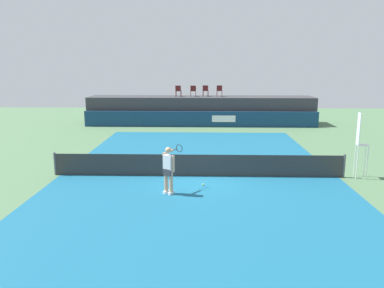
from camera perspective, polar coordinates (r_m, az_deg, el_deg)
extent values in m
plane|color=#4C704C|center=(19.64, 1.01, -2.28)|extent=(48.00, 48.00, 0.00)
cube|color=#16597A|center=(16.74, 0.88, -4.73)|extent=(12.00, 22.00, 0.00)
cube|color=navy|center=(29.85, 1.27, 3.67)|extent=(18.00, 0.20, 1.20)
cube|color=white|center=(29.77, 4.69, 3.73)|extent=(1.80, 0.02, 0.50)
cube|color=#38383D|center=(31.58, 1.30, 5.02)|extent=(18.00, 2.80, 2.20)
cylinder|color=#561919|center=(31.57, -1.59, 7.42)|extent=(0.04, 0.04, 0.44)
cylinder|color=#561919|center=(31.62, -2.32, 7.42)|extent=(0.04, 0.04, 0.44)
cylinder|color=#561919|center=(31.17, -1.68, 7.37)|extent=(0.04, 0.04, 0.44)
cylinder|color=#561919|center=(31.22, -2.42, 7.37)|extent=(0.04, 0.04, 0.44)
cube|color=#561919|center=(31.38, -2.01, 7.82)|extent=(0.47, 0.47, 0.03)
cube|color=#561919|center=(31.16, -2.06, 8.21)|extent=(0.44, 0.05, 0.42)
cylinder|color=#561919|center=(31.49, 0.55, 7.42)|extent=(0.04, 0.04, 0.44)
cylinder|color=#561919|center=(31.50, -0.19, 7.42)|extent=(0.04, 0.04, 0.44)
cylinder|color=#561919|center=(31.09, 0.55, 7.36)|extent=(0.04, 0.04, 0.44)
cylinder|color=#561919|center=(31.09, -0.20, 7.36)|extent=(0.04, 0.04, 0.44)
cube|color=#561919|center=(31.28, 0.18, 7.82)|extent=(0.45, 0.45, 0.03)
cube|color=#561919|center=(31.05, 0.18, 8.21)|extent=(0.44, 0.03, 0.42)
cylinder|color=#561919|center=(31.83, 2.41, 7.45)|extent=(0.04, 0.04, 0.44)
cylinder|color=#561919|center=(31.86, 1.68, 7.46)|extent=(0.04, 0.04, 0.44)
cylinder|color=#561919|center=(31.43, 2.35, 7.40)|extent=(0.04, 0.04, 0.44)
cylinder|color=#561919|center=(31.46, 1.61, 7.41)|extent=(0.04, 0.04, 0.44)
cube|color=#561919|center=(31.63, 2.01, 7.85)|extent=(0.48, 0.48, 0.03)
cube|color=#561919|center=(31.41, 1.99, 8.24)|extent=(0.44, 0.06, 0.42)
cylinder|color=#561919|center=(31.85, 4.43, 7.43)|extent=(0.04, 0.04, 0.44)
cylinder|color=#561919|center=(31.86, 3.70, 7.44)|extent=(0.04, 0.04, 0.44)
cylinder|color=#561919|center=(31.44, 4.42, 7.38)|extent=(0.04, 0.04, 0.44)
cylinder|color=#561919|center=(31.45, 3.68, 7.39)|extent=(0.04, 0.04, 0.44)
cube|color=#561919|center=(31.63, 4.06, 7.83)|extent=(0.47, 0.47, 0.03)
cube|color=#561919|center=(31.41, 4.06, 8.22)|extent=(0.44, 0.05, 0.42)
cylinder|color=white|center=(17.71, 24.41, -2.54)|extent=(0.04, 0.04, 1.40)
cylinder|color=white|center=(18.09, 24.08, -2.23)|extent=(0.04, 0.04, 1.40)
cylinder|color=white|center=(17.61, 23.14, -2.51)|extent=(0.04, 0.04, 1.40)
cylinder|color=white|center=(17.99, 22.83, -2.20)|extent=(0.04, 0.04, 1.40)
cube|color=white|center=(17.70, 23.80, -0.12)|extent=(0.49, 0.49, 0.03)
cube|color=white|center=(17.54, 23.32, 2.07)|extent=(0.08, 0.44, 1.33)
cube|color=#2D2D2D|center=(16.62, 0.89, -3.16)|extent=(12.40, 0.02, 0.95)
cylinder|color=#4C4C51|center=(17.81, -19.51, -2.75)|extent=(0.10, 0.10, 1.00)
cylinder|color=#4C4C51|center=(17.65, 21.48, -3.02)|extent=(0.10, 0.10, 1.00)
cube|color=white|center=(14.45, -3.08, -7.22)|extent=(0.24, 0.28, 0.10)
cylinder|color=tan|center=(14.31, -3.10, -5.47)|extent=(0.14, 0.14, 0.82)
cube|color=white|center=(14.60, -3.83, -7.04)|extent=(0.24, 0.28, 0.10)
cylinder|color=tan|center=(14.46, -3.85, -5.31)|extent=(0.14, 0.14, 0.82)
cube|color=#333338|center=(14.29, -3.50, -4.12)|extent=(0.40, 0.37, 0.24)
cube|color=silver|center=(14.20, -3.51, -2.73)|extent=(0.41, 0.37, 0.56)
sphere|color=tan|center=(14.09, -3.54, -0.91)|extent=(0.22, 0.22, 0.22)
cylinder|color=tan|center=(14.06, -2.75, -2.95)|extent=(0.09, 0.09, 0.60)
cylinder|color=tan|center=(14.48, -3.60, -1.20)|extent=(0.41, 0.55, 0.14)
cylinder|color=black|center=(14.79, -2.57, -0.82)|extent=(0.27, 0.19, 0.03)
torus|color=black|center=(15.02, -1.89, -0.63)|extent=(0.27, 0.19, 0.30)
sphere|color=#D8EA33|center=(15.48, 1.68, -5.97)|extent=(0.07, 0.07, 0.07)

